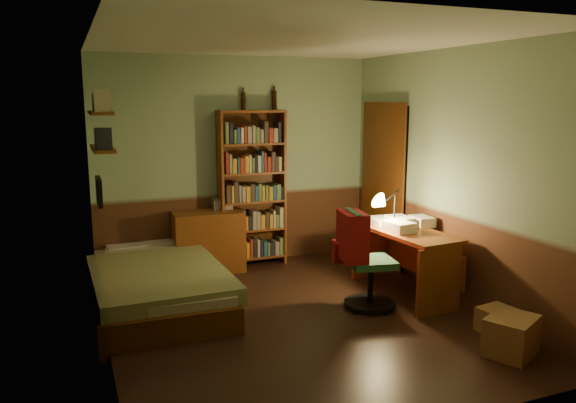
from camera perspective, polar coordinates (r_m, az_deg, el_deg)
name	(u,v)px	position (r m, az deg, el deg)	size (l,w,h in m)	color
floor	(298,319)	(5.54, 0.97, -11.80)	(3.50, 4.00, 0.02)	black
ceiling	(298,38)	(5.16, 1.07, 16.25)	(3.50, 4.00, 0.02)	silver
wall_back	(236,162)	(7.07, -5.28, 4.01)	(3.50, 0.02, 2.60)	#87A680
wall_left	(98,197)	(4.80, -18.75, 0.43)	(0.02, 4.00, 2.60)	#87A680
wall_right	(454,175)	(6.08, 16.52, 2.57)	(0.02, 4.00, 2.60)	#87A680
wall_front	(427,233)	(3.46, 13.98, -3.08)	(3.50, 0.02, 2.60)	#87A680
doorway	(384,186)	(7.16, 9.74, 1.56)	(0.06, 0.90, 2.00)	black
door_trim	(382,186)	(7.14, 9.50, 1.54)	(0.02, 0.98, 2.08)	#44220A
bed	(156,270)	(6.02, -13.27, -6.75)	(1.22, 2.27, 0.68)	olive
dresser	(209,242)	(6.90, -8.06, -4.08)	(0.83, 0.42, 0.74)	brown
mini_stereo	(222,204)	(6.97, -6.73, -0.24)	(0.24, 0.18, 0.13)	#B2B2B7
bookshelf	(252,189)	(7.01, -3.65, 1.27)	(0.83, 0.26, 1.94)	brown
bottle_left	(243,101)	(7.00, -4.56, 10.12)	(0.06, 0.06, 0.21)	black
bottle_right	(274,100)	(7.13, -1.41, 10.25)	(0.06, 0.06, 0.24)	black
desk	(402,262)	(6.19, 11.51, -6.00)	(0.55, 1.33, 0.72)	brown
paper_stack	(422,221)	(6.29, 13.45, -1.96)	(0.19, 0.26, 0.11)	silver
desk_lamp	(395,202)	(6.11, 10.79, -0.07)	(0.17, 0.17, 0.55)	black
office_chair	(371,262)	(5.71, 8.43, -6.10)	(0.47, 0.42, 0.95)	#275938
red_jacket	(354,194)	(5.39, 6.74, 0.75)	(0.22, 0.41, 0.48)	#A11618
wall_shelf_lower	(102,148)	(5.86, -18.35, 5.14)	(0.20, 0.90, 0.03)	brown
wall_shelf_upper	(100,113)	(5.84, -18.54, 8.56)	(0.20, 0.90, 0.03)	brown
framed_picture	(99,192)	(5.40, -18.65, 0.97)	(0.04, 0.32, 0.26)	black
cardboard_box_a	(511,336)	(5.10, 21.74, -12.54)	(0.43, 0.34, 0.32)	brown
cardboard_box_b	(496,320)	(5.54, 20.41, -11.17)	(0.31, 0.25, 0.22)	brown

